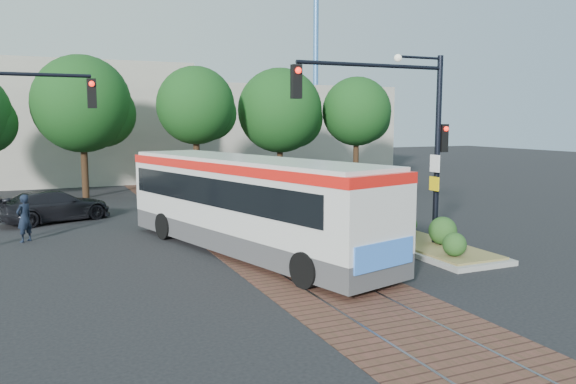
# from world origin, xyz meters

# --- Properties ---
(ground) EXTENTS (120.00, 120.00, 0.00)m
(ground) POSITION_xyz_m (0.00, 0.00, 0.00)
(ground) COLOR black
(ground) RESTS_ON ground
(trackbed) EXTENTS (3.60, 40.00, 0.02)m
(trackbed) POSITION_xyz_m (0.00, 4.00, 0.01)
(trackbed) COLOR brown
(trackbed) RESTS_ON ground
(tree_row) EXTENTS (26.40, 5.60, 7.67)m
(tree_row) POSITION_xyz_m (1.21, 16.42, 4.85)
(tree_row) COLOR #382314
(tree_row) RESTS_ON ground
(warehouses) EXTENTS (40.00, 13.00, 8.00)m
(warehouses) POSITION_xyz_m (-0.53, 28.75, 3.81)
(warehouses) COLOR #ADA899
(warehouses) RESTS_ON ground
(crane) EXTENTS (8.00, 0.50, 18.00)m
(crane) POSITION_xyz_m (18.00, 34.00, 10.88)
(crane) COLOR #3F72B2
(crane) RESTS_ON ground
(city_bus) EXTENTS (5.34, 11.49, 3.02)m
(city_bus) POSITION_xyz_m (-0.72, 1.13, 1.68)
(city_bus) COLOR #434345
(city_bus) RESTS_ON ground
(traffic_island) EXTENTS (2.20, 5.20, 1.13)m
(traffic_island) POSITION_xyz_m (4.82, -0.90, 0.33)
(traffic_island) COLOR gray
(traffic_island) RESTS_ON ground
(signal_pole_main) EXTENTS (5.49, 0.46, 6.00)m
(signal_pole_main) POSITION_xyz_m (3.86, -0.81, 4.16)
(signal_pole_main) COLOR black
(signal_pole_main) RESTS_ON ground
(officer) EXTENTS (0.71, 0.70, 1.65)m
(officer) POSITION_xyz_m (-7.25, 5.74, 0.83)
(officer) COLOR black
(officer) RESTS_ON ground
(parked_car) EXTENTS (4.93, 3.45, 1.33)m
(parked_car) POSITION_xyz_m (-6.23, 9.60, 0.66)
(parked_car) COLOR black
(parked_car) RESTS_ON ground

